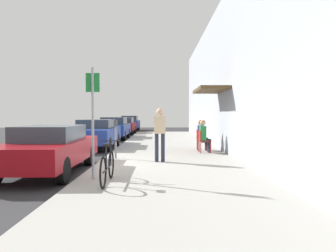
# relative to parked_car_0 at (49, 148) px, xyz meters

# --- Properties ---
(ground_plane) EXTENTS (60.00, 60.00, 0.00)m
(ground_plane) POSITION_rel_parked_car_0_xyz_m (1.10, 1.01, -0.69)
(ground_plane) COLOR #2D2D30
(sidewalk_slab) EXTENTS (4.50, 32.00, 0.12)m
(sidewalk_slab) POSITION_rel_parked_car_0_xyz_m (3.35, 3.01, -0.63)
(sidewalk_slab) COLOR #9E9B93
(sidewalk_slab) RESTS_ON ground_plane
(building_facade) EXTENTS (1.40, 32.00, 6.38)m
(building_facade) POSITION_rel_parked_car_0_xyz_m (5.75, 3.01, 2.49)
(building_facade) COLOR #999EA8
(building_facade) RESTS_ON ground_plane
(parked_car_0) EXTENTS (1.80, 4.40, 1.31)m
(parked_car_0) POSITION_rel_parked_car_0_xyz_m (0.00, 0.00, 0.00)
(parked_car_0) COLOR maroon
(parked_car_0) RESTS_ON ground_plane
(parked_car_1) EXTENTS (1.80, 4.40, 1.38)m
(parked_car_1) POSITION_rel_parked_car_0_xyz_m (0.00, 6.39, 0.03)
(parked_car_1) COLOR navy
(parked_car_1) RESTS_ON ground_plane
(parked_car_2) EXTENTS (1.80, 4.40, 1.45)m
(parked_car_2) POSITION_rel_parked_car_0_xyz_m (0.00, 12.20, 0.05)
(parked_car_2) COLOR navy
(parked_car_2) RESTS_ON ground_plane
(parked_car_3) EXTENTS (1.80, 4.40, 1.37)m
(parked_car_3) POSITION_rel_parked_car_0_xyz_m (0.00, 17.76, 0.02)
(parked_car_3) COLOR maroon
(parked_car_3) RESTS_ON ground_plane
(parked_car_4) EXTENTS (1.80, 4.40, 1.50)m
(parked_car_4) POSITION_rel_parked_car_0_xyz_m (0.00, 23.07, 0.08)
(parked_car_4) COLOR navy
(parked_car_4) RESTS_ON ground_plane
(parking_meter) EXTENTS (0.12, 0.10, 1.32)m
(parking_meter) POSITION_rel_parked_car_0_xyz_m (1.55, 2.01, 0.19)
(parking_meter) COLOR slate
(parking_meter) RESTS_ON sidewalk_slab
(street_sign) EXTENTS (0.32, 0.06, 2.60)m
(street_sign) POSITION_rel_parked_car_0_xyz_m (1.50, -1.36, 0.94)
(street_sign) COLOR gray
(street_sign) RESTS_ON sidewalk_slab
(bicycle_0) EXTENTS (0.46, 1.71, 0.90)m
(bicycle_0) POSITION_rel_parked_car_0_xyz_m (1.92, -1.88, -0.22)
(bicycle_0) COLOR black
(bicycle_0) RESTS_ON sidewalk_slab
(cafe_chair_0) EXTENTS (0.46, 0.46, 0.87)m
(cafe_chair_0) POSITION_rel_parked_car_0_xyz_m (4.75, 3.59, -0.07)
(cafe_chair_0) COLOR maroon
(cafe_chair_0) RESTS_ON sidewalk_slab
(seated_patron_0) EXTENTS (0.44, 0.37, 1.29)m
(seated_patron_0) POSITION_rel_parked_car_0_xyz_m (4.81, 3.59, 0.12)
(seated_patron_0) COLOR #232838
(seated_patron_0) RESTS_ON sidewalk_slab
(cafe_chair_1) EXTENTS (0.45, 0.45, 0.87)m
(cafe_chair_1) POSITION_rel_parked_car_0_xyz_m (4.75, 4.38, -0.07)
(cafe_chair_1) COLOR maroon
(cafe_chair_1) RESTS_ON sidewalk_slab
(seated_patron_1) EXTENTS (0.43, 0.36, 1.29)m
(seated_patron_1) POSITION_rel_parked_car_0_xyz_m (4.81, 4.38, 0.12)
(seated_patron_1) COLOR #232838
(seated_patron_1) RESTS_ON sidewalk_slab
(pedestrian_standing) EXTENTS (0.36, 0.22, 1.70)m
(pedestrian_standing) POSITION_rel_parked_car_0_xyz_m (3.06, 1.22, 0.43)
(pedestrian_standing) COLOR #232838
(pedestrian_standing) RESTS_ON sidewalk_slab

